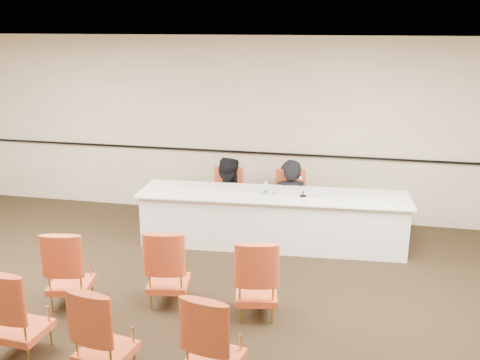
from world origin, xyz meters
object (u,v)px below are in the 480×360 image
Objects in this scene: panelist_second_chair at (227,199)px; aud_chair_back_left at (20,310)px; aud_chair_back_mid at (105,330)px; microphone at (303,188)px; aud_chair_back_right at (214,338)px; panelist_main at (289,212)px; panelist_second at (227,206)px; panelist_main_chair at (289,202)px; drinking_glass at (278,191)px; water_bottle at (266,188)px; coffee_cup at (322,194)px; aud_chair_front_mid at (168,266)px; aud_chair_front_right at (256,277)px; panel_table at (272,219)px; aud_chair_front_left at (70,267)px.

aud_chair_back_left is (-1.20, -3.76, 0.00)m from panelist_second_chair.
panelist_second_chair is 3.93m from aud_chair_back_mid.
microphone is 0.28× the size of aud_chair_back_right.
panelist_second is (-1.00, -0.06, 0.05)m from panelist_main.
aud_chair_back_right is (-0.20, -3.89, 0.00)m from panelist_main_chair.
microphone is at bearing 95.52° from panelist_main.
panelist_second reaches higher than aud_chair_back_left.
panelist_second is at bearing 148.24° from drinking_glass.
drinking_glass is (-0.37, 0.02, -0.09)m from microphone.
water_bottle is 3.48m from aud_chair_back_mid.
coffee_cup is at bearing -54.43° from panelist_main_chair.
panelist_main is 14.21× the size of coffee_cup.
aud_chair_front_mid is at bearing 53.32° from aud_chair_back_left.
aud_chair_front_right is 1.27m from aud_chair_back_right.
microphone reaches higher than water_bottle.
panelist_main_chair is 2.63m from aud_chair_front_right.
aud_chair_front_mid is (-0.11, -2.51, 0.00)m from panelist_second_chair.
panelist_second_chair is 3.91m from aud_chair_back_right.
aud_chair_front_mid is at bearing 49.19° from panelist_main.
aud_chair_back_left reaches higher than drinking_glass.
coffee_cup is 0.13× the size of aud_chair_front_right.
panelist_main is at bearing 129.03° from coffee_cup.
coffee_cup is at bearing -8.74° from panel_table.
panel_table is at bearing 37.78° from aud_chair_front_left.
panelist_main is 1.83× the size of aud_chair_back_left.
drinking_glass is at bearing -102.86° from panelist_main_chair.
panelist_second is at bearing 140.59° from water_bottle.
panelist_main is 1.01m from coffee_cup.
panelist_second is at bearing -14.07° from panelist_main.
coffee_cup is 2.09m from aud_chair_front_right.
aud_chair_back_mid reaches higher than drinking_glass.
panelist_main is 1.02m from panelist_second_chair.
aud_chair_front_mid is 1.42m from aud_chair_back_mid.
panelist_second_chair is 2.51m from aud_chair_front_mid.
aud_chair_front_left is 1.00× the size of aud_chair_front_mid.
aud_chair_front_right is at bearing 33.42° from aud_chair_back_left.
aud_chair_back_left is (-2.10, -3.20, -0.36)m from drinking_glass.
panel_table is at bearing -36.21° from panelist_second_chair.
drinking_glass is 0.11× the size of aud_chair_front_left.
panelist_main_chair is 1.00× the size of aud_chair_front_mid.
panelist_second_chair is 7.77× the size of coffee_cup.
panelist_main_chair is 2.80m from aud_chair_front_mid.
panelist_main is 1.83× the size of aud_chair_front_right.
aud_chair_back_mid is at bearing -4.93° from aud_chair_back_left.
panelist_second_chair is at bearing 178.14° from panelist_second.
microphone is 0.28× the size of aud_chair_front_right.
aud_chair_front_mid is at bearing -118.60° from panel_table.
aud_chair_back_mid is (-1.22, -3.98, 0.00)m from panelist_main_chair.
water_bottle is (-0.27, -0.66, 0.59)m from panelist_main.
microphone reaches higher than aud_chair_front_mid.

